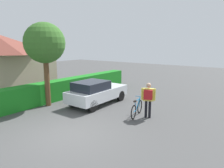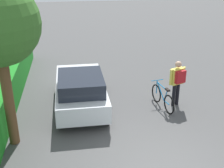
{
  "view_description": "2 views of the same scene",
  "coord_description": "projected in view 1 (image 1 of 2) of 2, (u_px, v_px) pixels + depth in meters",
  "views": [
    {
      "loc": [
        -5.01,
        -5.83,
        3.52
      ],
      "look_at": [
        4.03,
        0.92,
        1.31
      ],
      "focal_mm": 32.02,
      "sensor_mm": 36.0,
      "label": 1
    },
    {
      "loc": [
        -6.16,
        2.12,
        5.33
      ],
      "look_at": [
        3.77,
        0.74,
        0.9
      ],
      "focal_mm": 48.22,
      "sensor_mm": 36.0,
      "label": 2
    }
  ],
  "objects": [
    {
      "name": "ground_plane",
      "position": [
        70.0,
        134.0,
        8.04
      ],
      "size": [
        60.0,
        60.0,
        0.0
      ],
      "primitive_type": "plane",
      "color": "#464646"
    },
    {
      "name": "hedge_row",
      "position": [
        11.0,
        100.0,
        10.67
      ],
      "size": [
        19.78,
        0.9,
        1.25
      ],
      "primitive_type": "cube",
      "color": "#1B771E",
      "rests_on": "ground"
    },
    {
      "name": "parked_car_near",
      "position": [
        96.0,
        92.0,
        11.95
      ],
      "size": [
        3.96,
        1.78,
        1.46
      ],
      "color": "silver",
      "rests_on": "ground"
    },
    {
      "name": "bicycle",
      "position": [
        137.0,
        109.0,
        10.01
      ],
      "size": [
        1.66,
        0.54,
        0.91
      ],
      "color": "black",
      "rests_on": "ground"
    },
    {
      "name": "person_rider",
      "position": [
        148.0,
        97.0,
        9.63
      ],
      "size": [
        0.48,
        0.65,
        1.74
      ],
      "color": "black",
      "rests_on": "ground"
    },
    {
      "name": "tree_kerbside",
      "position": [
        45.0,
        44.0,
        11.15
      ],
      "size": [
        2.28,
        2.28,
        4.78
      ],
      "color": "brown",
      "rests_on": "ground"
    }
  ]
}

